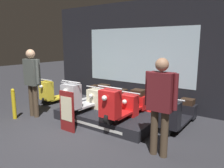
{
  "coord_description": "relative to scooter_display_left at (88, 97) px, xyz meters",
  "views": [
    {
      "loc": [
        3.3,
        -2.74,
        1.96
      ],
      "look_at": [
        0.06,
        1.81,
        0.9
      ],
      "focal_mm": 35.0,
      "sensor_mm": 36.0,
      "label": 1
    }
  ],
  "objects": [
    {
      "name": "scooter_backrow_0",
      "position": [
        -1.93,
        0.76,
        -0.25
      ],
      "size": [
        0.6,
        1.65,
        0.82
      ],
      "color": "black",
      "rests_on": "ground_plane"
    },
    {
      "name": "price_sign_board",
      "position": [
        0.22,
        -0.95,
        -0.1
      ],
      "size": [
        0.41,
        0.04,
        0.91
      ],
      "color": "maroon",
      "rests_on": "ground_plane"
    },
    {
      "name": "display_platform",
      "position": [
        0.57,
        0.03,
        -0.44
      ],
      "size": [
        2.51,
        1.24,
        0.25
      ],
      "color": "black",
      "rests_on": "ground_plane"
    },
    {
      "name": "shop_wall_back",
      "position": [
        0.41,
        1.87,
        1.03
      ],
      "size": [
        6.62,
        0.09,
        3.2
      ],
      "color": "black",
      "rests_on": "ground_plane"
    },
    {
      "name": "ground_plane",
      "position": [
        0.41,
        -1.4,
        -0.57
      ],
      "size": [
        30.0,
        30.0,
        0.0
      ],
      "primitive_type": "plane",
      "color": "#2D2D33"
    },
    {
      "name": "scooter_backrow_3",
      "position": [
        1.13,
        0.76,
        -0.25
      ],
      "size": [
        0.6,
        1.65,
        0.82
      ],
      "color": "black",
      "rests_on": "ground_plane"
    },
    {
      "name": "scooter_backrow_4",
      "position": [
        2.15,
        0.76,
        -0.25
      ],
      "size": [
        0.6,
        1.65,
        0.82
      ],
      "color": "black",
      "rests_on": "ground_plane"
    },
    {
      "name": "person_left_browsing",
      "position": [
        -1.26,
        -0.76,
        0.49
      ],
      "size": [
        0.57,
        0.23,
        1.79
      ],
      "color": "#473828",
      "rests_on": "ground_plane"
    },
    {
      "name": "scooter_display_right",
      "position": [
        1.13,
        0.0,
        0.0
      ],
      "size": [
        0.6,
        1.65,
        0.82
      ],
      "color": "black",
      "rests_on": "display_platform"
    },
    {
      "name": "scooter_display_left",
      "position": [
        0.0,
        0.0,
        0.0
      ],
      "size": [
        0.6,
        1.65,
        0.82
      ],
      "color": "black",
      "rests_on": "display_platform"
    },
    {
      "name": "scooter_backrow_1",
      "position": [
        -0.91,
        0.76,
        -0.25
      ],
      "size": [
        0.6,
        1.65,
        0.82
      ],
      "color": "black",
      "rests_on": "ground_plane"
    },
    {
      "name": "scooter_backrow_2",
      "position": [
        0.11,
        0.76,
        -0.25
      ],
      "size": [
        0.6,
        1.65,
        0.82
      ],
      "color": "black",
      "rests_on": "ground_plane"
    },
    {
      "name": "person_right_browsing",
      "position": [
        2.31,
        -0.76,
        0.44
      ],
      "size": [
        0.58,
        0.23,
        1.72
      ],
      "color": "#473828",
      "rests_on": "ground_plane"
    },
    {
      "name": "street_bollard",
      "position": [
        -1.52,
        -1.18,
        -0.17
      ],
      "size": [
        0.1,
        0.1,
        0.8
      ],
      "color": "gold",
      "rests_on": "ground_plane"
    }
  ]
}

